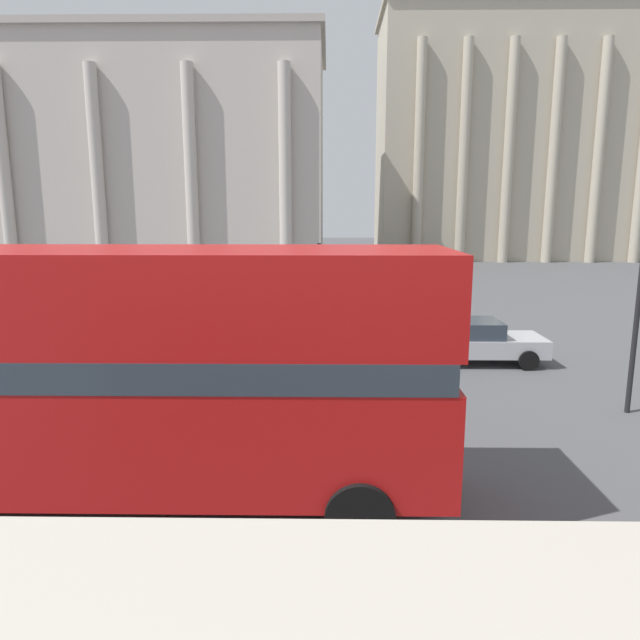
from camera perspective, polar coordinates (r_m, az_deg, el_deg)
The scene contains 7 objects.
double_decker_bus at distance 9.47m, azimuth -20.08°, elevation -4.44°, with size 10.43×2.67×4.12m.
plaza_building_left at distance 50.57m, azimuth -14.79°, elevation 15.33°, with size 25.81×14.41×17.86m.
plaza_building_right at distance 62.73m, azimuth 20.50°, elevation 16.63°, with size 30.74×11.86×23.47m.
traffic_light_mid at distance 18.87m, azimuth 0.14°, elevation 3.89°, with size 0.42×0.24×3.65m.
car_silver at distance 18.42m, azimuth 15.05°, elevation -2.00°, with size 4.20×1.93×1.35m.
pedestrian_olive at distance 28.97m, azimuth -3.89°, elevation 3.44°, with size 0.32×0.32×1.67m.
pedestrian_grey at distance 32.05m, azimuth 8.64°, elevation 4.25°, with size 0.32×0.32×1.83m.
Camera 1 is at (-1.01, -2.50, 4.68)m, focal length 32.00 mm.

